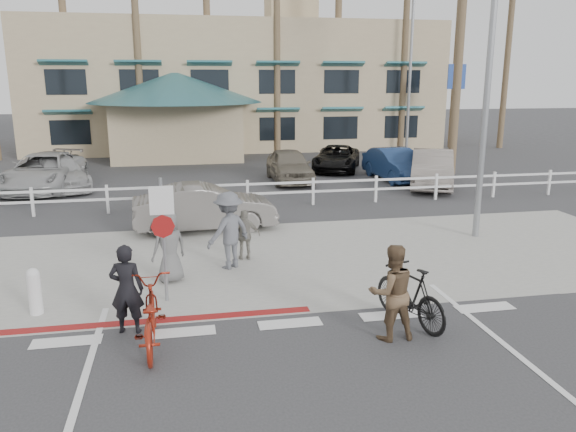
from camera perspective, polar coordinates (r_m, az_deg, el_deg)
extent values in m
plane|color=#333335|center=(10.24, 0.87, -12.31)|extent=(140.00, 140.00, 0.00)
cube|color=#333335|center=(8.54, 3.74, -18.08)|extent=(12.00, 16.00, 0.01)
cube|color=gray|center=(14.35, -2.80, -4.48)|extent=(22.00, 7.00, 0.01)
cube|color=#333335|center=(18.17, -4.60, -0.58)|extent=(40.00, 5.00, 0.01)
cube|color=#333335|center=(27.44, -6.83, 4.28)|extent=(50.00, 16.00, 0.01)
cube|color=maroon|center=(11.20, -15.91, -10.42)|extent=(7.00, 0.25, 0.02)
imported|color=maroon|center=(10.01, -13.92, -9.78)|extent=(0.80, 2.18, 1.14)
imported|color=black|center=(10.54, -16.06, -7.16)|extent=(0.67, 0.50, 1.67)
imported|color=black|center=(10.82, 12.28, -7.81)|extent=(1.11, 2.01, 1.16)
imported|color=brown|center=(10.06, 10.50, -7.63)|extent=(0.86, 0.68, 1.74)
imported|color=#575960|center=(13.58, -6.05, -1.47)|extent=(1.40, 1.28, 1.89)
imported|color=gray|center=(14.23, -4.39, -1.95)|extent=(0.76, 0.32, 1.30)
imported|color=#5D5D5D|center=(12.91, -11.98, -3.10)|extent=(0.95, 0.82, 1.64)
imported|color=#635F5B|center=(17.17, -8.43, 0.87)|extent=(4.37, 1.76, 1.41)
imported|color=#A0A0A0|center=(25.16, -23.57, 4.09)|extent=(2.88, 5.58, 1.51)
imported|color=#9C9C9C|center=(25.28, -22.15, 4.05)|extent=(3.31, 4.91, 1.32)
imported|color=#6A6253|center=(25.09, 0.15, 5.16)|extent=(1.78, 4.30, 1.46)
imported|color=gray|center=(24.56, 14.44, 4.65)|extent=(3.47, 4.98, 1.56)
imported|color=gray|center=(27.60, -23.60, 4.58)|extent=(3.27, 4.65, 1.25)
imported|color=black|center=(28.30, 4.95, 5.88)|extent=(3.56, 4.91, 1.24)
imported|color=navy|center=(25.89, 10.85, 5.16)|extent=(1.80, 4.44, 1.43)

